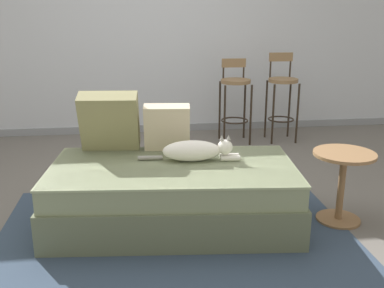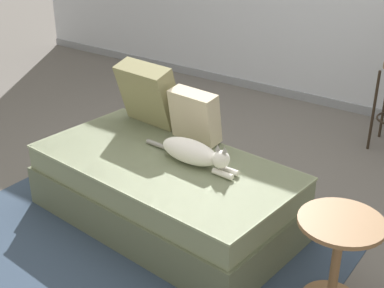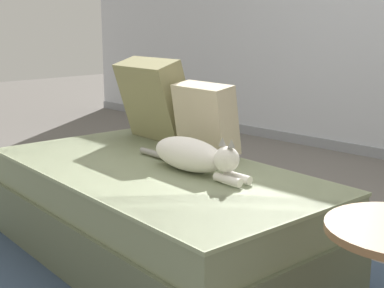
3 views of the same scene
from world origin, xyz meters
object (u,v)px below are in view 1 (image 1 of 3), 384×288
(cat, at_px, (196,151))
(throw_pillow_middle, at_px, (167,127))
(throw_pillow_corner, at_px, (110,121))
(bar_stool_by_doorway, at_px, (282,91))
(couch, at_px, (173,194))
(bar_stool_near_window, at_px, (235,93))
(side_table, at_px, (342,177))

(cat, bearing_deg, throw_pillow_middle, 123.92)
(throw_pillow_middle, height_order, cat, throw_pillow_middle)
(throw_pillow_corner, xyz_separation_m, cat, (0.62, -0.32, -0.16))
(throw_pillow_corner, bearing_deg, bar_stool_by_doorway, 40.73)
(couch, bearing_deg, bar_stool_near_window, 66.27)
(couch, bearing_deg, side_table, -5.04)
(throw_pillow_corner, distance_m, throw_pillow_middle, 0.44)
(cat, relative_size, side_table, 1.39)
(cat, xyz_separation_m, bar_stool_by_doorway, (1.28, 1.95, 0.06))
(throw_pillow_corner, distance_m, side_table, 1.77)
(throw_pillow_corner, height_order, throw_pillow_middle, throw_pillow_corner)
(throw_pillow_middle, distance_m, bar_stool_by_doorway, 2.22)
(cat, bearing_deg, side_table, -10.16)
(couch, relative_size, cat, 2.46)
(cat, xyz_separation_m, side_table, (1.04, -0.19, -0.18))
(couch, bearing_deg, cat, 24.30)
(side_table, bearing_deg, couch, 174.96)
(bar_stool_near_window, height_order, side_table, bar_stool_near_window)
(couch, height_order, bar_stool_near_window, bar_stool_near_window)
(bar_stool_by_doorway, bearing_deg, throw_pillow_middle, -131.18)
(cat, distance_m, bar_stool_by_doorway, 2.33)
(side_table, bearing_deg, throw_pillow_corner, 163.14)
(bar_stool_near_window, xyz_separation_m, side_table, (0.33, -2.14, -0.23))
(throw_pillow_middle, bearing_deg, bar_stool_by_doorway, 48.82)
(bar_stool_near_window, relative_size, side_table, 1.81)
(bar_stool_near_window, xyz_separation_m, bar_stool_by_doorway, (0.56, 0.00, 0.01))
(couch, xyz_separation_m, bar_stool_by_doorway, (1.45, 2.03, 0.36))
(throw_pillow_corner, xyz_separation_m, side_table, (1.67, -0.50, -0.34))
(cat, height_order, bar_stool_by_doorway, bar_stool_by_doorway)
(bar_stool_near_window, distance_m, side_table, 2.18)
(couch, xyz_separation_m, side_table, (1.22, -0.11, 0.12))
(couch, relative_size, throw_pillow_corner, 3.90)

